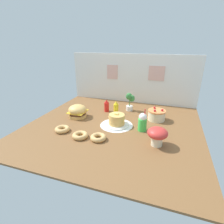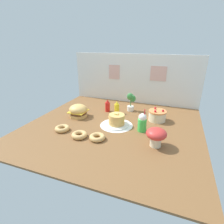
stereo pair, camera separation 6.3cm
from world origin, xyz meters
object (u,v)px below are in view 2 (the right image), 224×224
(burger, at_px, (78,111))
(mustard_bottle, at_px, (117,108))
(ketchup_bottle, at_px, (108,106))
(donut_vanilla, at_px, (97,137))
(potted_plant, at_px, (131,101))
(donut_pink_glaze, at_px, (62,128))
(mushroom_stool, at_px, (156,135))
(layer_cake, at_px, (157,116))
(pancake_stack, at_px, (117,120))
(donut_chocolate, at_px, (79,135))
(cream_soda_cup, at_px, (142,122))

(burger, distance_m, mustard_bottle, 0.55)
(burger, relative_size, ketchup_bottle, 1.33)
(donut_vanilla, relative_size, potted_plant, 0.61)
(donut_pink_glaze, xyz_separation_m, donut_vanilla, (0.47, -0.04, 0.00))
(mushroom_stool, bearing_deg, ketchup_bottle, 138.44)
(layer_cake, relative_size, donut_vanilla, 1.34)
(burger, height_order, pancake_stack, burger)
(donut_chocolate, height_order, donut_vanilla, same)
(potted_plant, relative_size, mushroom_stool, 1.39)
(pancake_stack, height_order, donut_pink_glaze, pancake_stack)
(burger, xyz_separation_m, donut_vanilla, (0.51, -0.48, -0.06))
(donut_chocolate, height_order, mushroom_stool, mushroom_stool)
(mustard_bottle, bearing_deg, potted_plant, 45.69)
(layer_cake, distance_m, donut_pink_glaze, 1.22)
(mushroom_stool, bearing_deg, donut_chocolate, -172.01)
(mushroom_stool, bearing_deg, pancake_stack, 149.36)
(cream_soda_cup, bearing_deg, burger, 172.81)
(burger, xyz_separation_m, ketchup_bottle, (0.31, 0.33, 0.00))
(cream_soda_cup, xyz_separation_m, donut_vanilla, (-0.41, -0.36, -0.08))
(ketchup_bottle, distance_m, donut_pink_glaze, 0.81)
(mustard_bottle, xyz_separation_m, donut_vanilla, (0.05, -0.78, -0.06))
(donut_vanilla, bearing_deg, pancake_stack, 78.36)
(pancake_stack, xyz_separation_m, mushroom_stool, (0.52, -0.31, 0.05))
(burger, distance_m, donut_vanilla, 0.70)
(ketchup_bottle, xyz_separation_m, potted_plant, (0.32, 0.15, 0.07))
(ketchup_bottle, xyz_separation_m, mustard_bottle, (0.15, -0.02, 0.00))
(potted_plant, bearing_deg, ketchup_bottle, -155.28)
(cream_soda_cup, relative_size, mushroom_stool, 1.36)
(donut_pink_glaze, relative_size, mushroom_stool, 0.85)
(donut_chocolate, xyz_separation_m, mushroom_stool, (0.81, 0.11, 0.09))
(donut_pink_glaze, bearing_deg, cream_soda_cup, 19.88)
(pancake_stack, distance_m, mustard_bottle, 0.40)
(layer_cake, xyz_separation_m, mushroom_stool, (0.06, -0.63, 0.05))
(burger, bearing_deg, layer_cake, 13.25)
(potted_plant, bearing_deg, cream_soda_cup, -63.60)
(pancake_stack, distance_m, cream_soda_cup, 0.33)
(layer_cake, xyz_separation_m, potted_plant, (-0.42, 0.23, 0.08))
(donut_vanilla, bearing_deg, ketchup_bottle, 104.06)
(donut_chocolate, height_order, potted_plant, potted_plant)
(mustard_bottle, height_order, potted_plant, potted_plant)
(donut_chocolate, bearing_deg, mushroom_stool, 7.99)
(potted_plant, bearing_deg, mustard_bottle, -134.31)
(ketchup_bottle, distance_m, donut_chocolate, 0.83)
(burger, distance_m, potted_plant, 0.79)
(donut_pink_glaze, relative_size, donut_vanilla, 1.00)
(pancake_stack, distance_m, donut_pink_glaze, 0.66)
(cream_soda_cup, bearing_deg, donut_vanilla, -138.61)
(donut_pink_glaze, relative_size, donut_chocolate, 1.00)
(burger, bearing_deg, ketchup_bottle, 46.61)
(layer_cake, height_order, donut_chocolate, layer_cake)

